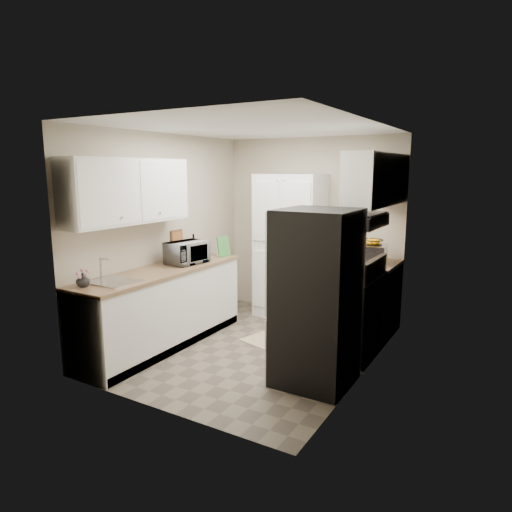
{
  "coord_description": "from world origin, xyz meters",
  "views": [
    {
      "loc": [
        2.56,
        -4.33,
        2.05
      ],
      "look_at": [
        -0.06,
        0.15,
        1.07
      ],
      "focal_mm": 32.0,
      "sensor_mm": 36.0,
      "label": 1
    }
  ],
  "objects_px": {
    "refrigerator": "(317,298)",
    "toaster_oven": "(373,254)",
    "pantry_cabinet": "(289,247)",
    "wine_bottle": "(194,247)",
    "electric_range": "(347,313)",
    "microwave": "(187,253)"
  },
  "relations": [
    {
      "from": "refrigerator",
      "to": "electric_range",
      "type": "bearing_deg",
      "value": 87.52
    },
    {
      "from": "electric_range",
      "to": "wine_bottle",
      "type": "bearing_deg",
      "value": -179.31
    },
    {
      "from": "microwave",
      "to": "toaster_oven",
      "type": "distance_m",
      "value": 2.29
    },
    {
      "from": "pantry_cabinet",
      "to": "refrigerator",
      "type": "xyz_separation_m",
      "value": [
        1.14,
        -1.73,
        -0.15
      ]
    },
    {
      "from": "wine_bottle",
      "to": "microwave",
      "type": "bearing_deg",
      "value": -63.02
    },
    {
      "from": "pantry_cabinet",
      "to": "refrigerator",
      "type": "height_order",
      "value": "pantry_cabinet"
    },
    {
      "from": "electric_range",
      "to": "pantry_cabinet",
      "type": "bearing_deg",
      "value": 141.78
    },
    {
      "from": "pantry_cabinet",
      "to": "refrigerator",
      "type": "bearing_deg",
      "value": -56.54
    },
    {
      "from": "refrigerator",
      "to": "wine_bottle",
      "type": "xyz_separation_m",
      "value": [
        -2.08,
        0.77,
        0.21
      ]
    },
    {
      "from": "electric_range",
      "to": "refrigerator",
      "type": "xyz_separation_m",
      "value": [
        -0.03,
        -0.8,
        0.37
      ]
    },
    {
      "from": "pantry_cabinet",
      "to": "refrigerator",
      "type": "relative_size",
      "value": 1.18
    },
    {
      "from": "pantry_cabinet",
      "to": "toaster_oven",
      "type": "xyz_separation_m",
      "value": [
        1.21,
        -0.15,
        0.04
      ]
    },
    {
      "from": "refrigerator",
      "to": "toaster_oven",
      "type": "distance_m",
      "value": 1.58
    },
    {
      "from": "toaster_oven",
      "to": "microwave",
      "type": "bearing_deg",
      "value": -157.26
    },
    {
      "from": "wine_bottle",
      "to": "pantry_cabinet",
      "type": "bearing_deg",
      "value": 45.32
    },
    {
      "from": "microwave",
      "to": "wine_bottle",
      "type": "height_order",
      "value": "wine_bottle"
    },
    {
      "from": "electric_range",
      "to": "refrigerator",
      "type": "distance_m",
      "value": 0.88
    },
    {
      "from": "pantry_cabinet",
      "to": "microwave",
      "type": "bearing_deg",
      "value": -119.39
    },
    {
      "from": "electric_range",
      "to": "toaster_oven",
      "type": "relative_size",
      "value": 2.8
    },
    {
      "from": "electric_range",
      "to": "wine_bottle",
      "type": "relative_size",
      "value": 4.02
    },
    {
      "from": "electric_range",
      "to": "wine_bottle",
      "type": "xyz_separation_m",
      "value": [
        -2.11,
        -0.03,
        0.58
      ]
    },
    {
      "from": "pantry_cabinet",
      "to": "refrigerator",
      "type": "distance_m",
      "value": 2.07
    }
  ]
}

